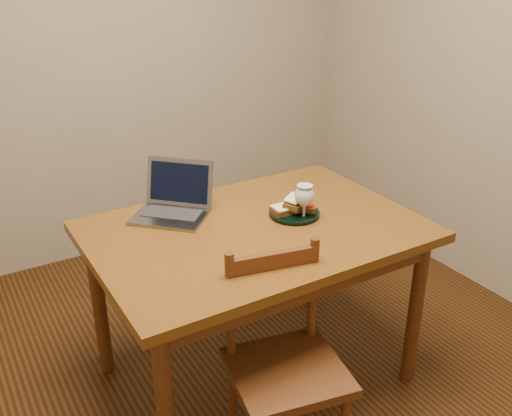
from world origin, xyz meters
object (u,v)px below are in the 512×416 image
laptop (174,200)px  plate (294,213)px  table (256,246)px  chair (285,356)px  milk_glass (304,203)px

laptop → plate: bearing=10.5°
table → laptop: size_ratio=3.29×
chair → plate: bearing=64.3°
table → laptop: 0.40m
table → plate: size_ratio=6.12×
chair → laptop: (-0.08, 0.73, 0.34)m
plate → milk_glass: bearing=-80.4°
chair → milk_glass: size_ratio=2.94×
chair → laptop: size_ratio=1.16×
chair → laptop: bearing=107.8°
plate → laptop: laptop is taller
plate → milk_glass: 0.09m
laptop → table: bearing=-8.3°
plate → table: bearing=-176.8°
table → laptop: laptop is taller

